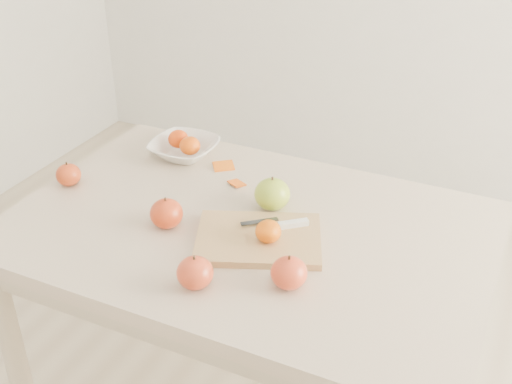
% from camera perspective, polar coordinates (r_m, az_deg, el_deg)
% --- Properties ---
extents(table, '(1.20, 0.80, 0.75)m').
position_cam_1_polar(table, '(1.67, -0.73, -5.78)').
color(table, beige).
rests_on(table, ground).
extents(cutting_board, '(0.36, 0.32, 0.02)m').
position_cam_1_polar(cutting_board, '(1.55, 0.23, -4.19)').
color(cutting_board, tan).
rests_on(cutting_board, table).
extents(board_tangerine, '(0.06, 0.06, 0.05)m').
position_cam_1_polar(board_tangerine, '(1.51, 1.10, -3.52)').
color(board_tangerine, orange).
rests_on(board_tangerine, cutting_board).
extents(fruit_bowl, '(0.20, 0.20, 0.05)m').
position_cam_1_polar(fruit_bowl, '(1.95, -6.40, 3.84)').
color(fruit_bowl, white).
rests_on(fruit_bowl, table).
extents(bowl_tangerine_near, '(0.06, 0.06, 0.05)m').
position_cam_1_polar(bowl_tangerine_near, '(1.96, -6.92, 4.71)').
color(bowl_tangerine_near, red).
rests_on(bowl_tangerine_near, fruit_bowl).
extents(bowl_tangerine_far, '(0.06, 0.06, 0.05)m').
position_cam_1_polar(bowl_tangerine_far, '(1.91, -5.90, 4.13)').
color(bowl_tangerine_far, '#CC3707').
rests_on(bowl_tangerine_far, fruit_bowl).
extents(orange_peel_a, '(0.07, 0.07, 0.01)m').
position_cam_1_polar(orange_peel_a, '(1.88, -2.90, 2.21)').
color(orange_peel_a, '#DA5F0F').
rests_on(orange_peel_a, table).
extents(orange_peel_b, '(0.06, 0.05, 0.01)m').
position_cam_1_polar(orange_peel_b, '(1.79, -1.72, 0.72)').
color(orange_peel_b, '#D5530F').
rests_on(orange_peel_b, table).
extents(paring_knife, '(0.16, 0.09, 0.01)m').
position_cam_1_polar(paring_knife, '(1.58, 2.84, -2.80)').
color(paring_knife, white).
rests_on(paring_knife, cutting_board).
extents(apple_green, '(0.09, 0.09, 0.08)m').
position_cam_1_polar(apple_green, '(1.66, 1.45, -0.18)').
color(apple_green, '#64981E').
rests_on(apple_green, table).
extents(apple_red_b, '(0.08, 0.08, 0.07)m').
position_cam_1_polar(apple_red_b, '(1.61, -7.97, -1.90)').
color(apple_red_b, '#9B0D05').
rests_on(apple_red_b, table).
extents(apple_red_e, '(0.08, 0.08, 0.07)m').
position_cam_1_polar(apple_red_e, '(1.40, 2.95, -7.18)').
color(apple_red_e, '#A1070D').
rests_on(apple_red_e, table).
extents(apple_red_d, '(0.07, 0.07, 0.06)m').
position_cam_1_polar(apple_red_d, '(1.85, -16.34, 1.49)').
color(apple_red_d, maroon).
rests_on(apple_red_d, table).
extents(apple_red_c, '(0.08, 0.08, 0.07)m').
position_cam_1_polar(apple_red_c, '(1.40, -5.45, -7.16)').
color(apple_red_c, maroon).
rests_on(apple_red_c, table).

